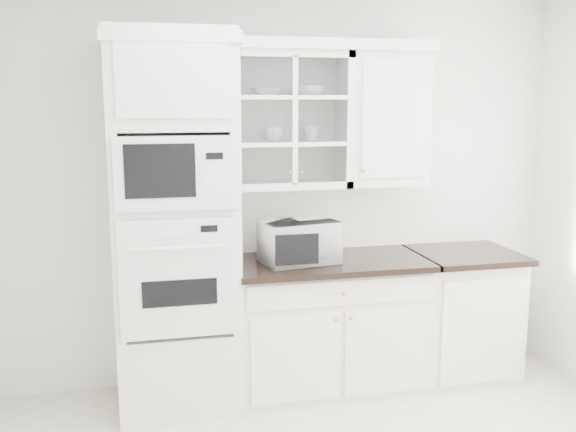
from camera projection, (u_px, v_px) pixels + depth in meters
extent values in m
cube|color=white|center=(280.00, 191.00, 4.50)|extent=(4.00, 0.02, 2.70)
cube|color=white|center=(175.00, 225.00, 4.06)|extent=(0.76, 0.65, 2.40)
cube|color=white|center=(179.00, 279.00, 3.79)|extent=(0.70, 0.03, 0.72)
cube|color=black|center=(180.00, 293.00, 3.78)|extent=(0.44, 0.01, 0.16)
cube|color=white|center=(176.00, 174.00, 3.67)|extent=(0.70, 0.03, 0.43)
cube|color=black|center=(160.00, 171.00, 3.63)|extent=(0.40, 0.01, 0.31)
cube|color=white|center=(329.00, 326.00, 4.44)|extent=(1.30, 0.60, 0.88)
cube|color=black|center=(331.00, 263.00, 4.33)|extent=(1.32, 0.67, 0.04)
cube|color=white|center=(461.00, 315.00, 4.66)|extent=(0.70, 0.60, 0.88)
cube|color=black|center=(466.00, 255.00, 4.55)|extent=(0.72, 0.67, 0.04)
cube|color=white|center=(289.00, 120.00, 4.27)|extent=(0.80, 0.33, 0.90)
cube|color=white|center=(289.00, 143.00, 4.30)|extent=(0.74, 0.29, 0.02)
cube|color=white|center=(289.00, 97.00, 4.24)|extent=(0.74, 0.29, 0.02)
cube|color=white|center=(385.00, 120.00, 4.42)|extent=(0.55, 0.33, 0.90)
cube|color=white|center=(274.00, 45.00, 4.14)|extent=(2.14, 0.38, 0.07)
imported|color=white|center=(298.00, 241.00, 4.25)|extent=(0.54, 0.48, 0.28)
imported|color=white|center=(268.00, 92.00, 4.19)|extent=(0.24, 0.24, 0.05)
imported|color=white|center=(309.00, 91.00, 4.25)|extent=(0.21, 0.21, 0.06)
imported|color=white|center=(274.00, 134.00, 4.25)|extent=(0.14, 0.14, 0.10)
imported|color=white|center=(311.00, 133.00, 4.32)|extent=(0.14, 0.14, 0.10)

